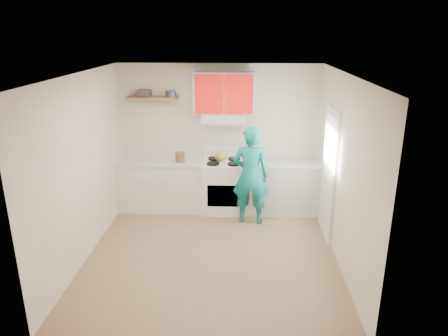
{
  "coord_description": "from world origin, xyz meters",
  "views": [
    {
      "loc": [
        0.43,
        -5.4,
        3.14
      ],
      "look_at": [
        0.15,
        0.55,
        1.15
      ],
      "focal_mm": 33.21,
      "sensor_mm": 36.0,
      "label": 1
    }
  ],
  "objects_px": {
    "person": "(251,176)",
    "kettle": "(220,156)",
    "tin": "(171,94)",
    "crock": "(180,158)",
    "stove": "(224,186)"
  },
  "relations": [
    {
      "from": "stove",
      "to": "person",
      "type": "relative_size",
      "value": 0.55
    },
    {
      "from": "kettle",
      "to": "tin",
      "type": "bearing_deg",
      "value": 152.81
    },
    {
      "from": "tin",
      "to": "kettle",
      "type": "bearing_deg",
      "value": -6.43
    },
    {
      "from": "kettle",
      "to": "crock",
      "type": "height_order",
      "value": "kettle"
    },
    {
      "from": "kettle",
      "to": "person",
      "type": "relative_size",
      "value": 0.12
    },
    {
      "from": "tin",
      "to": "person",
      "type": "height_order",
      "value": "tin"
    },
    {
      "from": "stove",
      "to": "crock",
      "type": "height_order",
      "value": "crock"
    },
    {
      "from": "crock",
      "to": "person",
      "type": "distance_m",
      "value": 1.33
    },
    {
      "from": "kettle",
      "to": "crock",
      "type": "xyz_separation_m",
      "value": [
        -0.71,
        -0.1,
        -0.01
      ]
    },
    {
      "from": "stove",
      "to": "crock",
      "type": "relative_size",
      "value": 4.77
    },
    {
      "from": "crock",
      "to": "person",
      "type": "xyz_separation_m",
      "value": [
        1.24,
        -0.45,
        -0.16
      ]
    },
    {
      "from": "tin",
      "to": "kettle",
      "type": "height_order",
      "value": "tin"
    },
    {
      "from": "person",
      "to": "kettle",
      "type": "bearing_deg",
      "value": -39.02
    },
    {
      "from": "person",
      "to": "tin",
      "type": "bearing_deg",
      "value": -18.3
    },
    {
      "from": "tin",
      "to": "person",
      "type": "relative_size",
      "value": 0.11
    }
  ]
}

